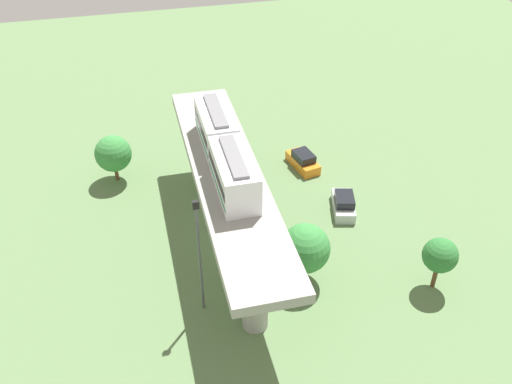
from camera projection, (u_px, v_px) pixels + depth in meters
ground_plane at (230, 244)px, 49.49m from camera, size 120.00×120.00×0.00m
viaduct at (228, 191)px, 46.06m from camera, size 5.20×28.00×7.58m
train at (225, 150)px, 44.66m from camera, size 2.64×13.55×3.24m
parked_car_orange at (303, 161)px, 58.45m from camera, size 2.65×4.49×1.76m
parked_car_silver at (344, 204)px, 52.74m from camera, size 2.77×4.51×1.76m
tree_near_viaduct at (305, 248)px, 44.22m from camera, size 3.91×3.91×5.22m
tree_mid_lot at (440, 256)px, 43.61m from camera, size 2.73×2.73×4.62m
tree_far_corner at (113, 154)px, 55.33m from camera, size 3.54×3.54×4.81m
signal_post at (199, 253)px, 40.39m from camera, size 0.44×0.28×10.18m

